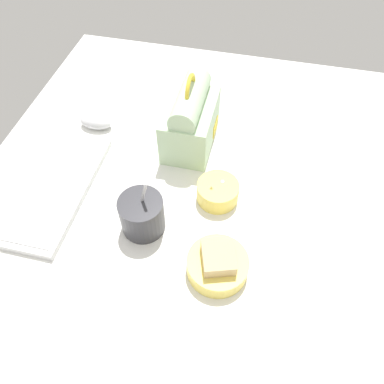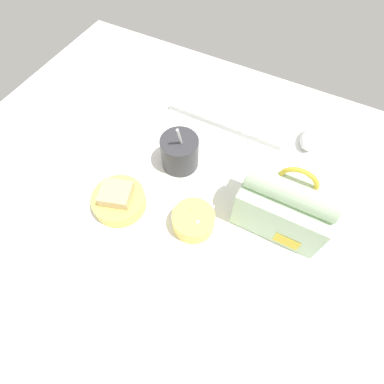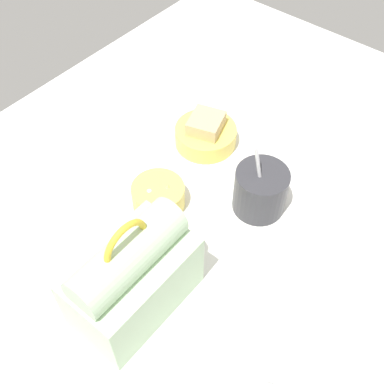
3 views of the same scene
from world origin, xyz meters
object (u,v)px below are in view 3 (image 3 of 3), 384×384
Objects in this scene: keyboard at (358,292)px; bento_bowl_snacks at (159,196)px; bento_bowl_sandwich at (206,134)px; soup_cup at (260,190)px; lunch_bag at (132,277)px.

bento_bowl_snacks reaches higher than keyboard.
bento_bowl_sandwich is (-12.47, -43.18, 1.67)cm from keyboard.
soup_cup reaches higher than bento_bowl_snacks.
bento_bowl_sandwich reaches higher than bento_bowl_snacks.
soup_cup is 19.67cm from bento_bowl_snacks.
keyboard is at bearing 77.88° from soup_cup.
keyboard is 2.37× the size of soup_cup.
keyboard is 2.79× the size of bento_bowl_sandwich.
bento_bowl_snacks is (19.34, 3.66, -0.05)cm from bento_bowl_sandwich.
lunch_bag is 2.10× the size of bento_bowl_snacks.
keyboard is 3.62× the size of bento_bowl_snacks.
soup_cup is at bearing 69.06° from bento_bowl_sandwich.
bento_bowl_snacks is at bearing -51.84° from soup_cup.
lunch_bag is at bearing -8.13° from soup_cup.
soup_cup is (-30.14, 4.31, -3.34)cm from lunch_bag.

